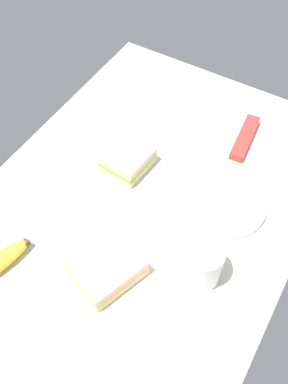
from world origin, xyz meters
TOP-DOWN VIEW (x-y plane):
  - tabletop at (0.00, 0.00)cm, footprint 90.00×64.00cm
  - plate_of_food at (-7.65, 14.75)cm, footprint 17.57×17.57cm
  - coffee_mug_black at (9.31, 17.37)cm, footprint 9.41×8.86cm
  - sandwich_main at (-6.25, -7.92)cm, footprint 10.49×9.59cm
  - sandwich_side at (17.77, 2.42)cm, footprint 14.59×13.86cm
  - snack_bar at (-26.54, 11.32)cm, footprint 14.08×4.58cm

SIDE VIEW (x-z plane):
  - tabletop at x=0.00cm, z-range 0.00..2.00cm
  - plate_of_food at x=-7.65cm, z-range 2.00..3.20cm
  - snack_bar at x=-26.54cm, z-range 2.00..4.00cm
  - sandwich_main at x=-6.25cm, z-range 2.00..6.40cm
  - sandwich_side at x=17.77cm, z-range 2.00..6.40cm
  - coffee_mug_black at x=9.31cm, z-range 2.14..11.54cm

